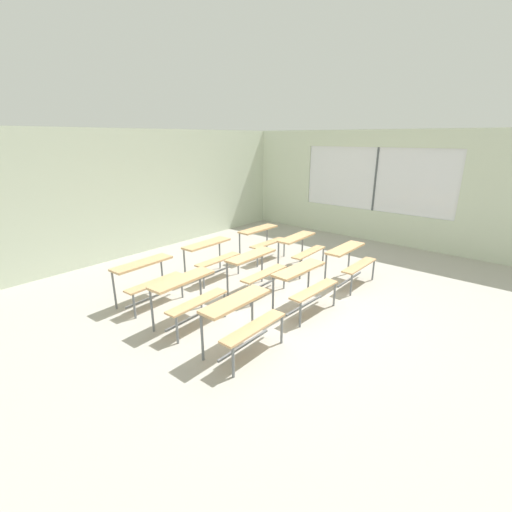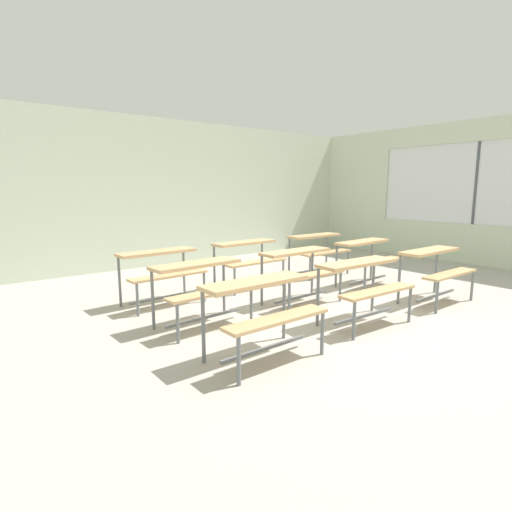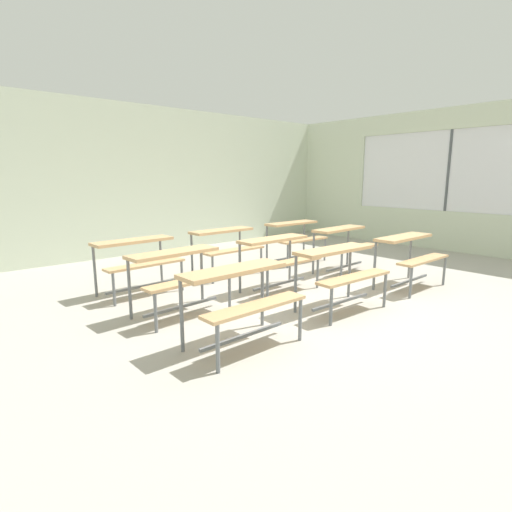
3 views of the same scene
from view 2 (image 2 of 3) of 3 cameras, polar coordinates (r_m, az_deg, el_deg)
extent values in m
cube|color=#ADA89E|center=(5.29, 10.53, -8.41)|extent=(10.00, 9.00, 0.05)
cube|color=beige|center=(8.68, -12.25, 8.77)|extent=(10.00, 0.12, 3.00)
cube|color=beige|center=(9.47, 31.10, 1.13)|extent=(0.12, 9.00, 0.85)
cube|color=beige|center=(9.47, 32.38, 15.33)|extent=(0.12, 9.00, 0.45)
cube|color=beige|center=(11.15, 14.24, 9.87)|extent=(0.12, 1.90, 1.70)
cube|color=white|center=(9.59, 28.96, 9.06)|extent=(0.02, 4.20, 1.70)
cube|color=#4C5156|center=(9.59, 28.96, 9.06)|extent=(0.06, 0.05, 1.70)
cube|color=tan|center=(3.79, -0.07, -3.77)|extent=(1.10, 0.33, 0.04)
cube|color=tan|center=(3.63, 3.11, -8.98)|extent=(1.10, 0.23, 0.03)
cylinder|color=slate|center=(3.73, -7.55, -9.84)|extent=(0.04, 0.04, 0.72)
cylinder|color=slate|center=(4.30, 4.03, -7.13)|extent=(0.04, 0.04, 0.72)
cylinder|color=slate|center=(3.36, -2.49, -14.64)|extent=(0.04, 0.04, 0.44)
cylinder|color=slate|center=(3.98, 9.45, -10.77)|extent=(0.04, 0.04, 0.44)
cube|color=slate|center=(3.88, 1.25, -13.09)|extent=(1.00, 0.04, 0.03)
cube|color=tan|center=(4.91, 14.25, -0.97)|extent=(1.11, 0.37, 0.04)
cube|color=tan|center=(4.78, 17.05, -4.84)|extent=(1.11, 0.27, 0.03)
cylinder|color=slate|center=(4.73, 8.82, -5.68)|extent=(0.04, 0.04, 0.72)
cylinder|color=slate|center=(5.45, 16.38, -3.89)|extent=(0.04, 0.04, 0.72)
cylinder|color=slate|center=(4.41, 13.83, -8.89)|extent=(0.04, 0.04, 0.44)
cylinder|color=slate|center=(5.18, 21.11, -6.46)|extent=(0.04, 0.04, 0.44)
cube|color=slate|center=(4.98, 15.20, -8.25)|extent=(1.00, 0.08, 0.03)
cube|color=tan|center=(6.18, 23.54, 0.66)|extent=(1.10, 0.32, 0.04)
cube|color=tan|center=(6.09, 26.01, -2.33)|extent=(1.10, 0.22, 0.03)
cylinder|color=slate|center=(5.89, 19.78, -3.09)|extent=(0.04, 0.04, 0.72)
cylinder|color=slate|center=(6.74, 24.32, -1.82)|extent=(0.04, 0.04, 0.72)
cylinder|color=slate|center=(5.66, 24.43, -5.36)|extent=(0.04, 0.04, 0.44)
cylinder|color=slate|center=(6.54, 28.50, -3.72)|extent=(0.04, 0.04, 0.44)
cube|color=slate|center=(6.24, 24.29, -5.14)|extent=(1.00, 0.03, 0.03)
cube|color=tan|center=(4.74, -8.55, -1.17)|extent=(1.11, 0.37, 0.04)
cube|color=tan|center=(4.54, -6.28, -5.23)|extent=(1.11, 0.27, 0.03)
cylinder|color=slate|center=(4.70, -14.54, -5.97)|extent=(0.04, 0.04, 0.72)
cylinder|color=slate|center=(5.20, -4.62, -4.18)|extent=(0.04, 0.04, 0.72)
cylinder|color=slate|center=(4.27, -11.12, -9.38)|extent=(0.04, 0.04, 0.44)
cylinder|color=slate|center=(4.82, -0.69, -6.99)|extent=(0.04, 0.04, 0.44)
cube|color=slate|center=(4.78, -7.45, -8.74)|extent=(1.00, 0.08, 0.03)
cube|color=tan|center=(5.64, 5.67, 0.62)|extent=(1.10, 0.33, 0.04)
cube|color=tan|center=(5.47, 7.97, -2.69)|extent=(1.10, 0.23, 0.03)
cylinder|color=slate|center=(5.48, 0.83, -3.43)|extent=(0.04, 0.04, 0.72)
cylinder|color=slate|center=(6.15, 8.03, -2.08)|extent=(0.04, 0.04, 0.72)
cylinder|color=slate|center=(5.12, 4.78, -6.03)|extent=(0.04, 0.04, 0.44)
cylinder|color=slate|center=(5.83, 11.95, -4.26)|extent=(0.04, 0.04, 0.44)
cube|color=slate|center=(5.67, 6.56, -5.75)|extent=(1.00, 0.04, 0.03)
cube|color=tan|center=(6.87, 14.99, 1.96)|extent=(1.11, 0.37, 0.04)
cube|color=tan|center=(6.74, 17.13, -0.70)|extent=(1.11, 0.27, 0.03)
cylinder|color=slate|center=(6.61, 11.39, -1.36)|extent=(0.04, 0.04, 0.72)
cylinder|color=slate|center=(7.41, 16.17, -0.37)|extent=(0.04, 0.04, 0.72)
cylinder|color=slate|center=(6.32, 15.28, -3.31)|extent=(0.04, 0.04, 0.44)
cylinder|color=slate|center=(7.15, 19.80, -2.05)|extent=(0.04, 0.04, 0.44)
cube|color=slate|center=(6.90, 15.72, -3.28)|extent=(1.00, 0.08, 0.03)
cube|color=tan|center=(5.73, -13.96, 0.54)|extent=(1.11, 0.37, 0.04)
cube|color=tan|center=(5.51, -12.33, -2.74)|extent=(1.11, 0.27, 0.03)
cylinder|color=slate|center=(5.73, -18.92, -3.39)|extent=(0.04, 0.04, 0.72)
cylinder|color=slate|center=(6.15, -10.26, -2.13)|extent=(0.04, 0.04, 0.72)
cylinder|color=slate|center=(5.27, -16.57, -5.95)|extent=(0.04, 0.04, 0.44)
cylinder|color=slate|center=(5.73, -7.41, -4.37)|extent=(0.04, 0.04, 0.44)
cube|color=slate|center=(5.74, -13.07, -5.75)|extent=(1.00, 0.08, 0.03)
cube|color=tan|center=(6.54, -1.70, 1.92)|extent=(1.11, 0.34, 0.04)
cube|color=tan|center=(6.34, 0.08, -0.89)|extent=(1.10, 0.24, 0.03)
cylinder|color=slate|center=(6.43, -5.98, -1.52)|extent=(0.04, 0.04, 0.72)
cylinder|color=slate|center=(7.02, 0.86, -0.53)|extent=(0.04, 0.04, 0.72)
cylinder|color=slate|center=(6.02, -3.07, -3.62)|extent=(0.04, 0.04, 0.44)
cylinder|color=slate|center=(6.64, 3.91, -2.37)|extent=(0.04, 0.04, 0.44)
cube|color=slate|center=(6.55, -0.92, -3.59)|extent=(1.00, 0.05, 0.03)
cube|color=tan|center=(7.58, 8.32, 2.88)|extent=(1.11, 0.34, 0.04)
cube|color=tan|center=(7.40, 10.02, 0.49)|extent=(1.10, 0.24, 0.03)
cylinder|color=slate|center=(7.39, 4.75, -0.04)|extent=(0.04, 0.04, 0.72)
cylinder|color=slate|center=(8.09, 10.05, 0.68)|extent=(0.04, 0.04, 0.72)
cylinder|color=slate|center=(7.03, 7.72, -1.77)|extent=(0.04, 0.04, 0.44)
cylinder|color=slate|center=(7.75, 12.99, -0.86)|extent=(0.04, 0.04, 0.44)
cube|color=slate|center=(7.58, 8.96, -1.88)|extent=(1.00, 0.05, 0.03)
camera|label=1|loc=(1.47, -142.49, 47.79)|focal=24.90mm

